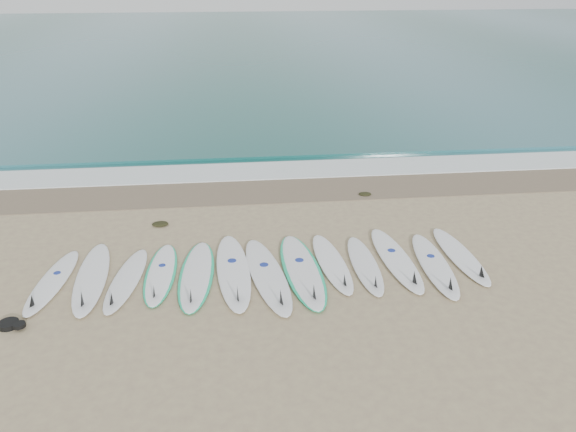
{
  "coord_description": "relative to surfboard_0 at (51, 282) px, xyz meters",
  "views": [
    {
      "loc": [
        -0.57,
        -9.11,
        5.29
      ],
      "look_at": [
        0.58,
        1.6,
        0.4
      ],
      "focal_mm": 35.0,
      "sensor_mm": 36.0,
      "label": 1
    }
  ],
  "objects": [
    {
      "name": "surfboard_9",
      "position": [
        5.75,
        -0.0,
        0.0
      ],
      "size": [
        0.51,
        2.33,
        0.3
      ],
      "rotation": [
        0.0,
        0.0,
        -0.01
      ],
      "color": "white",
      "rests_on": "ground"
    },
    {
      "name": "foam_band",
      "position": [
        3.86,
        5.55,
        -0.03
      ],
      "size": [
        120.0,
        1.4,
        0.04
      ],
      "primitive_type": "cube",
      "color": "silver",
      "rests_on": "ground"
    },
    {
      "name": "wave_crest",
      "position": [
        3.86,
        7.05,
        -0.0
      ],
      "size": [
        120.0,
        1.0,
        0.1
      ],
      "primitive_type": "cube",
      "color": "#215B5F",
      "rests_on": "ground"
    },
    {
      "name": "surfboard_12",
      "position": [
        7.69,
        0.15,
        0.0
      ],
      "size": [
        0.6,
        2.45,
        0.31
      ],
      "rotation": [
        0.0,
        0.0,
        0.04
      ],
      "color": "white",
      "rests_on": "ground"
    },
    {
      "name": "surfboard_5",
      "position": [
        3.26,
        0.01,
        0.01
      ],
      "size": [
        0.77,
        2.94,
        0.37
      ],
      "rotation": [
        0.0,
        0.0,
        0.06
      ],
      "color": "white",
      "rests_on": "ground"
    },
    {
      "name": "wet_sand_band",
      "position": [
        3.86,
        4.15,
        -0.05
      ],
      "size": [
        120.0,
        1.8,
        0.01
      ],
      "primitive_type": "cube",
      "color": "brown",
      "rests_on": "ground"
    },
    {
      "name": "ocean",
      "position": [
        3.86,
        32.55,
        -0.04
      ],
      "size": [
        120.0,
        55.0,
        0.03
      ],
      "primitive_type": "cube",
      "color": "#215B5F",
      "rests_on": "ground"
    },
    {
      "name": "surfboard_6",
      "position": [
        3.89,
        -0.2,
        0.01
      ],
      "size": [
        1.01,
        2.93,
        0.37
      ],
      "rotation": [
        0.0,
        0.0,
        0.15
      ],
      "color": "white",
      "rests_on": "ground"
    },
    {
      "name": "surfboard_11",
      "position": [
        7.06,
        -0.15,
        0.01
      ],
      "size": [
        0.68,
        2.59,
        0.33
      ],
      "rotation": [
        0.0,
        0.0,
        -0.06
      ],
      "color": "white",
      "rests_on": "ground"
    },
    {
      "name": "surfboard_7",
      "position": [
        4.54,
        -0.06,
        0.0
      ],
      "size": [
        0.87,
        2.9,
        0.36
      ],
      "rotation": [
        0.0,
        0.0,
        0.06
      ],
      "color": "white",
      "rests_on": "ground"
    },
    {
      "name": "surfboard_4",
      "position": [
        2.58,
        -0.02,
        -0.0
      ],
      "size": [
        0.76,
        2.63,
        0.33
      ],
      "rotation": [
        0.0,
        0.0,
        -0.05
      ],
      "color": "white",
      "rests_on": "ground"
    },
    {
      "name": "seaweed_near",
      "position": [
        1.69,
        2.33,
        -0.02
      ],
      "size": [
        0.36,
        0.28,
        0.07
      ],
      "primitive_type": "ellipsoid",
      "color": "black",
      "rests_on": "ground"
    },
    {
      "name": "surfboard_0",
      "position": [
        0.0,
        0.0,
        0.0
      ],
      "size": [
        0.73,
        2.36,
        0.3
      ],
      "rotation": [
        0.0,
        0.0,
        -0.11
      ],
      "color": "white",
      "rests_on": "ground"
    },
    {
      "name": "surfboard_2",
      "position": [
        1.31,
        -0.08,
        -0.0
      ],
      "size": [
        0.77,
        2.35,
        0.3
      ],
      "rotation": [
        0.0,
        0.0,
        -0.13
      ],
      "color": "white",
      "rests_on": "ground"
    },
    {
      "name": "surfboard_8",
      "position": [
        5.14,
        0.13,
        0.0
      ],
      "size": [
        0.69,
        2.44,
        0.31
      ],
      "rotation": [
        0.0,
        0.0,
        0.08
      ],
      "color": "white",
      "rests_on": "ground"
    },
    {
      "name": "leash_coil",
      "position": [
        -0.28,
        -1.25,
        -0.0
      ],
      "size": [
        0.46,
        0.36,
        0.11
      ],
      "color": "black",
      "rests_on": "ground"
    },
    {
      "name": "surfboard_10",
      "position": [
        6.4,
        0.14,
        0.01
      ],
      "size": [
        0.69,
        2.69,
        0.34
      ],
      "rotation": [
        0.0,
        0.0,
        0.05
      ],
      "color": "white",
      "rests_on": "ground"
    },
    {
      "name": "surfboard_3",
      "position": [
        1.92,
        0.11,
        -0.01
      ],
      "size": [
        0.62,
        2.32,
        0.29
      ],
      "rotation": [
        0.0,
        0.0,
        -0.03
      ],
      "color": "white",
      "rests_on": "ground"
    },
    {
      "name": "ground",
      "position": [
        3.86,
        0.05,
        -0.05
      ],
      "size": [
        120.0,
        120.0,
        0.0
      ],
      "primitive_type": "plane",
      "color": "tan"
    },
    {
      "name": "surfboard_1",
      "position": [
        0.68,
        0.05,
        0.01
      ],
      "size": [
        0.72,
        2.71,
        0.34
      ],
      "rotation": [
        0.0,
        0.0,
        0.06
      ],
      "color": "white",
      "rests_on": "ground"
    },
    {
      "name": "seaweed_far",
      "position": [
        6.58,
        3.57,
        -0.02
      ],
      "size": [
        0.32,
        0.25,
        0.06
      ],
      "primitive_type": "ellipsoid",
      "color": "black",
      "rests_on": "ground"
    }
  ]
}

